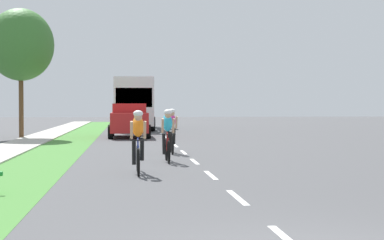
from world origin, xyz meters
The scene contains 10 objects.
ground_plane centered at (0.00, 20.00, 0.00)m, with size 120.00×120.00×0.00m, color #4C4C4F.
grass_verge centered at (-4.61, 20.00, 0.00)m, with size 2.07×70.00×0.01m, color #478438.
sidewalk_concrete centered at (-6.54, 20.00, 0.00)m, with size 1.80×70.00×0.10m, color #B2ADA3.
lane_markings_center centered at (0.00, 24.00, 0.00)m, with size 0.12×54.30×0.01m.
cyclist_lead centered at (-1.75, 8.68, 0.81)m, with size 0.42×1.72×1.58m.
cyclist_trailing centered at (-0.82, 11.67, 0.81)m, with size 0.42×1.72×1.58m.
cyclist_distant centered at (-0.47, 14.83, 0.81)m, with size 0.42×1.72×1.58m.
suv_red centered at (-1.91, 25.61, 0.95)m, with size 2.15×4.70×1.79m.
bus_white centered at (-1.61, 36.53, 1.98)m, with size 2.78×11.60×3.48m.
street_tree_near centered at (-7.49, 25.53, 4.82)m, with size 3.40×3.40×6.70m.
Camera 1 is at (-2.01, -5.97, 1.70)m, focal length 55.49 mm.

